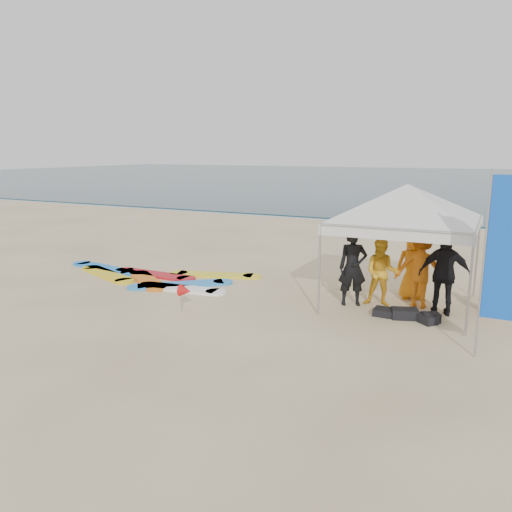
{
  "coord_description": "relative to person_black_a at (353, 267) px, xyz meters",
  "views": [
    {
      "loc": [
        5.89,
        -7.66,
        3.62
      ],
      "look_at": [
        0.89,
        2.6,
        1.2
      ],
      "focal_mm": 35.0,
      "sensor_mm": 36.0,
      "label": 1
    }
  ],
  "objects": [
    {
      "name": "person_black_b",
      "position": [
        2.03,
        0.14,
        0.03
      ],
      "size": [
        1.17,
        0.64,
        1.88
      ],
      "primitive_type": "imported",
      "rotation": [
        0.0,
        0.0,
        3.31
      ],
      "color": "black",
      "rests_on": "ground"
    },
    {
      "name": "person_black_a",
      "position": [
        0.0,
        0.0,
        0.0
      ],
      "size": [
        0.79,
        0.68,
        1.83
      ],
      "primitive_type": "imported",
      "rotation": [
        0.0,
        0.0,
        0.43
      ],
      "color": "black",
      "rests_on": "ground"
    },
    {
      "name": "canopy_tent",
      "position": [
        1.06,
        0.49,
        1.95
      ],
      "size": [
        4.36,
        4.36,
        3.29
      ],
      "color": "#A5A5A8",
      "rests_on": "ground"
    },
    {
      "name": "ocean",
      "position": [
        -2.93,
        56.36,
        -0.87
      ],
      "size": [
        160.0,
        84.0,
        0.08
      ],
      "primitive_type": "cube",
      "color": "#0C2633",
      "rests_on": "ground"
    },
    {
      "name": "person_orange_b",
      "position": [
        1.21,
        1.15,
        -0.07
      ],
      "size": [
        0.95,
        0.75,
        1.69
      ],
      "primitive_type": "imported",
      "rotation": [
        0.0,
        0.0,
        3.44
      ],
      "color": "orange",
      "rests_on": "ground"
    },
    {
      "name": "ground",
      "position": [
        -2.93,
        -3.64,
        -0.91
      ],
      "size": [
        120.0,
        120.0,
        0.0
      ],
      "primitive_type": "plane",
      "color": "beige",
      "rests_on": "ground"
    },
    {
      "name": "feather_flag",
      "position": [
        3.07,
        -2.08,
        1.04
      ],
      "size": [
        0.56,
        0.04,
        3.33
      ],
      "color": "#A5A5A8",
      "rests_on": "ground"
    },
    {
      "name": "marker_pennant",
      "position": [
        -3.26,
        -2.2,
        -0.42
      ],
      "size": [
        0.28,
        0.28,
        0.64
      ],
      "color": "#A5A5A8",
      "rests_on": "ground"
    },
    {
      "name": "surfboard_spread",
      "position": [
        -5.77,
        -0.06,
        -0.88
      ],
      "size": [
        5.83,
        2.85,
        0.07
      ],
      "color": "red",
      "rests_on": "ground"
    },
    {
      "name": "gear_pile",
      "position": [
        1.4,
        -0.5,
        -0.82
      ],
      "size": [
        1.44,
        0.61,
        0.22
      ],
      "color": "black",
      "rests_on": "ground"
    },
    {
      "name": "shoreline_foam",
      "position": [
        -2.93,
        14.56,
        -0.91
      ],
      "size": [
        160.0,
        1.2,
        0.01
      ],
      "primitive_type": "cube",
      "color": "silver",
      "rests_on": "ground"
    },
    {
      "name": "person_seated",
      "position": [
        2.92,
        0.75,
        -0.45
      ],
      "size": [
        0.34,
        0.88,
        0.93
      ],
      "primitive_type": "imported",
      "rotation": [
        0.0,
        0.0,
        1.49
      ],
      "color": "#E64D14",
      "rests_on": "ground"
    },
    {
      "name": "person_orange_a",
      "position": [
        1.48,
        0.55,
        0.02
      ],
      "size": [
        1.22,
        0.72,
        1.87
      ],
      "primitive_type": "imported",
      "rotation": [
        0.0,
        0.0,
        3.12
      ],
      "color": "#CE6412",
      "rests_on": "ground"
    },
    {
      "name": "person_yellow",
      "position": [
        0.63,
        0.23,
        -0.11
      ],
      "size": [
        0.86,
        0.71,
        1.61
      ],
      "primitive_type": "imported",
      "rotation": [
        0.0,
        0.0,
        0.13
      ],
      "color": "gold",
      "rests_on": "ground"
    }
  ]
}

